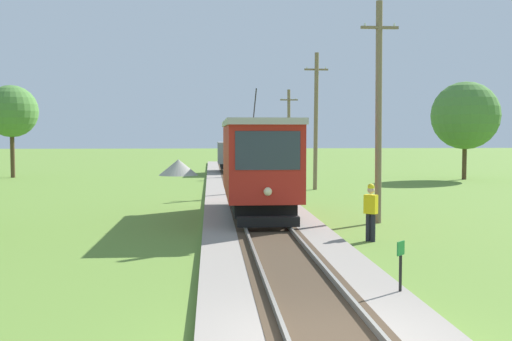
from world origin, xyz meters
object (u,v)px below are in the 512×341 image
Objects in this scene: tree_left_near at (11,111)px; tree_right_near at (465,116)px; utility_pole_near_tram at (379,110)px; gravel_pile at (178,167)px; utility_pole_mid at (316,120)px; trackside_signal_marker at (400,267)px; utility_pole_far at (289,132)px; track_worker at (371,210)px; freight_car at (232,155)px; red_tram at (258,163)px.

tree_left_near is 33.59m from tree_right_near.
utility_pole_near_tram is 2.59× the size of gravel_pile.
trackside_signal_marker is (-2.45, -23.61, -3.44)m from utility_pole_mid.
utility_pole_mid is 12.19m from utility_pole_far.
freight_car is at bearing -135.04° from track_worker.
trackside_signal_marker is (1.91, -38.58, -0.89)m from freight_car.
tree_left_near is (-21.10, -0.50, 1.50)m from utility_pole_far.
utility_pole_near_tram is at bearing -49.73° from tree_left_near.
freight_car is at bearing 106.24° from utility_pole_mid.
red_tram is at bearing -110.08° from utility_pole_mid.
red_tram is 24.53m from utility_pole_far.
gravel_pile is (-8.75, 13.47, -3.47)m from utility_pole_mid.
freight_car is 4.73m from gravel_pile.
red_tram is at bearing 163.18° from utility_pole_near_tram.
track_worker is 35.17m from tree_left_near.
freight_car is at bearing 18.98° from gravel_pile.
utility_pole_near_tram is 1.15× the size of tree_right_near.
freight_car reaches higher than gravel_pile.
utility_pole_far is at bearing 1.36° from tree_left_near.
utility_pole_far is 9.29m from gravel_pile.
tree_right_near is at bearing 64.63° from trackside_signal_marker.
track_worker is (-1.30, -17.12, -3.12)m from utility_pole_mid.
utility_pole_far is at bearing -143.04° from track_worker.
freight_car is 0.73× the size of tree_right_near.
utility_pole_far is (0.00, 12.18, -0.62)m from utility_pole_mid.
red_tram is 1.64× the size of freight_car.
red_tram is 6.15m from track_worker.
utility_pole_near_tram is 32.66m from tree_left_near.
utility_pole_mid is 1.13× the size of tree_right_near.
tree_left_near is (-16.74, -3.30, 3.43)m from freight_car.
utility_pole_near_tram reaches higher than tree_left_near.
trackside_signal_marker is 0.37× the size of gravel_pile.
track_worker is (-1.30, -3.88, -3.20)m from utility_pole_near_tram.
utility_pole_near_tram is at bearing -90.00° from utility_pole_far.
tree_right_near is at bearing -169.44° from track_worker.
trackside_signal_marker is 6.60m from track_worker.
utility_pole_near_tram is 13.24m from utility_pole_mid.
freight_car is at bearing 98.79° from utility_pole_near_tram.
freight_car is 5.53m from utility_pole_far.
tree_left_near reaches higher than track_worker.
utility_pole_mid is 4.50× the size of track_worker.
red_tram is 25.47m from tree_right_near.
freight_car is at bearing 155.07° from tree_right_near.
utility_pole_mid is (4.36, 11.92, 1.92)m from red_tram.
trackside_signal_marker is at bearing -62.14° from tree_left_near.
utility_pole_mid is at bearing 90.00° from utility_pole_near_tram.
utility_pole_far is (0.00, 25.42, -0.69)m from utility_pole_near_tram.
trackside_signal_marker is at bearing -103.32° from utility_pole_near_tram.
utility_pole_near_tram is (4.36, -1.32, 1.99)m from red_tram.
freight_car is 2.91× the size of track_worker.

